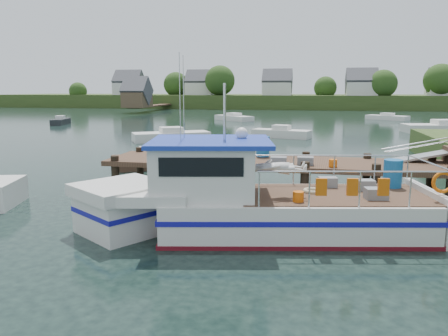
% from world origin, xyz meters
% --- Properties ---
extents(ground_plane, '(160.00, 160.00, 0.00)m').
position_xyz_m(ground_plane, '(0.00, 0.00, 0.00)').
color(ground_plane, black).
extents(far_shore, '(140.00, 42.55, 9.22)m').
position_xyz_m(far_shore, '(0.01, 82.37, 2.10)').
color(far_shore, '#364B1F').
rests_on(far_shore, ground).
extents(dock, '(16.60, 3.00, 4.78)m').
position_xyz_m(dock, '(6.51, 0.01, 2.24)').
color(dock, '#493122').
rests_on(dock, ground).
extents(lobster_boat, '(10.96, 4.83, 5.23)m').
position_xyz_m(lobster_boat, '(0.44, -4.92, 0.95)').
color(lobster_boat, silver).
rests_on(lobster_boat, ground).
extents(moored_rowboat, '(4.14, 3.30, 1.17)m').
position_xyz_m(moored_rowboat, '(-6.23, 4.68, 0.43)').
color(moored_rowboat, '#493122').
rests_on(moored_rowboat, ground).
extents(moored_far, '(5.76, 4.63, 0.95)m').
position_xyz_m(moored_far, '(12.56, 46.55, 0.35)').
color(moored_far, silver).
rests_on(moored_far, ground).
extents(moored_a, '(6.42, 5.00, 1.14)m').
position_xyz_m(moored_a, '(-9.07, 16.95, 0.42)').
color(moored_a, silver).
rests_on(moored_a, ground).
extents(moored_b, '(5.32, 3.01, 1.12)m').
position_xyz_m(moored_b, '(-0.33, 21.12, 0.41)').
color(moored_b, silver).
rests_on(moored_b, ground).
extents(moored_c, '(8.33, 4.11, 1.26)m').
position_xyz_m(moored_c, '(15.19, 28.98, 0.47)').
color(moored_c, silver).
rests_on(moored_c, ground).
extents(moored_d, '(5.93, 5.57, 1.03)m').
position_xyz_m(moored_d, '(-8.08, 41.20, 0.38)').
color(moored_d, silver).
rests_on(moored_d, ground).
extents(moored_e, '(2.19, 4.06, 1.06)m').
position_xyz_m(moored_e, '(-27.36, 30.43, 0.39)').
color(moored_e, black).
rests_on(moored_e, ground).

